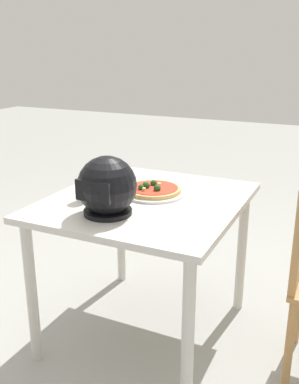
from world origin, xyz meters
The scene contains 6 objects.
ground_plane centered at (0.00, 0.00, 0.00)m, with size 14.00×14.00×0.00m, color #9E9E99.
dining_table centered at (0.00, 0.00, 0.63)m, with size 0.87×0.95×0.73m.
pizza_plate centered at (0.00, -0.08, 0.74)m, with size 0.32×0.32×0.01m, color white.
pizza centered at (0.00, -0.08, 0.75)m, with size 0.27×0.27×0.05m.
motorcycle_helmet centered at (0.06, 0.25, 0.85)m, with size 0.25×0.25×0.25m.
drinking_glass centered at (0.25, 0.15, 0.78)m, with size 0.07×0.07×0.10m, color silver.
Camera 1 is at (-0.85, 1.76, 1.40)m, focal length 41.09 mm.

